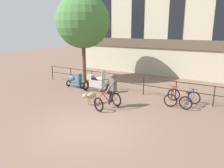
# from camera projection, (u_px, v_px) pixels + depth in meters

# --- Properties ---
(ground_plane) EXTENTS (60.00, 60.00, 0.00)m
(ground_plane) POSITION_uv_depth(u_px,v_px,m) (88.00, 128.00, 8.48)
(ground_plane) COLOR #7A5B4C
(canal_railing) EXTENTS (15.05, 0.05, 1.05)m
(canal_railing) POSITION_uv_depth(u_px,v_px,m) (144.00, 83.00, 12.57)
(canal_railing) COLOR black
(canal_railing) RESTS_ON ground_plane
(building_facade) EXTENTS (18.00, 0.72, 10.62)m
(building_facade) POSITION_uv_depth(u_px,v_px,m) (178.00, 7.00, 16.20)
(building_facade) COLOR #BCB299
(building_facade) RESTS_ON ground_plane
(cyclist_with_bike) EXTENTS (0.99, 1.32, 1.70)m
(cyclist_with_bike) POSITION_uv_depth(u_px,v_px,m) (110.00, 93.00, 10.41)
(cyclist_with_bike) COLOR black
(cyclist_with_bike) RESTS_ON ground_plane
(dog) EXTENTS (0.39, 1.04, 0.65)m
(dog) POSITION_uv_depth(u_px,v_px,m) (90.00, 96.00, 10.96)
(dog) COLOR tan
(dog) RESTS_ON ground_plane
(parked_motorcycle) EXTENTS (1.76, 0.82, 1.35)m
(parked_motorcycle) POSITION_uv_depth(u_px,v_px,m) (97.00, 83.00, 13.18)
(parked_motorcycle) COLOR black
(parked_motorcycle) RESTS_ON ground_plane
(parked_bicycle_near_lamp) EXTENTS (0.82, 1.20, 0.86)m
(parked_bicycle_near_lamp) POSITION_uv_depth(u_px,v_px,m) (172.00, 97.00, 11.14)
(parked_bicycle_near_lamp) COLOR black
(parked_bicycle_near_lamp) RESTS_ON ground_plane
(parked_bicycle_mid_left) EXTENTS (0.82, 1.20, 0.86)m
(parked_bicycle_mid_left) POSITION_uv_depth(u_px,v_px,m) (190.00, 100.00, 10.69)
(parked_bicycle_mid_left) COLOR black
(parked_bicycle_mid_left) RESTS_ON ground_plane
(parked_scooter) EXTENTS (1.29, 0.43, 0.96)m
(parked_scooter) POSITION_uv_depth(u_px,v_px,m) (74.00, 81.00, 14.23)
(parked_scooter) COLOR black
(parked_scooter) RESTS_ON ground_plane
(tree_canalside_left) EXTENTS (3.79, 3.79, 6.16)m
(tree_canalside_left) POSITION_uv_depth(u_px,v_px,m) (83.00, 21.00, 15.22)
(tree_canalside_left) COLOR brown
(tree_canalside_left) RESTS_ON ground_plane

